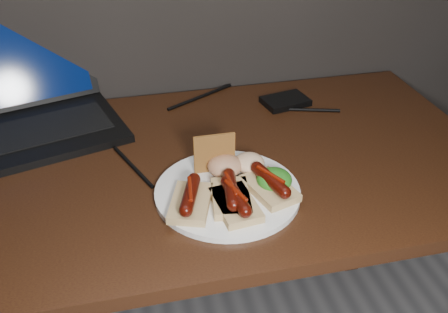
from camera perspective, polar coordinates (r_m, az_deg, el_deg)
name	(u,v)px	position (r m, az deg, el deg)	size (l,w,h in m)	color
desk	(179,196)	(1.13, -5.13, -4.49)	(1.40, 0.70, 0.75)	#351E0D
laptop	(33,106)	(1.28, -20.98, 5.43)	(0.44, 0.44, 0.25)	black
hard_drive	(285,101)	(1.33, 7.02, 6.29)	(0.12, 0.08, 0.02)	black
desk_cables	(152,132)	(1.20, -8.17, 2.74)	(0.90, 0.44, 0.01)	black
plate	(227,192)	(0.98, 0.40, -4.05)	(0.29, 0.29, 0.01)	white
bread_sausage_left	(190,199)	(0.93, -3.86, -4.89)	(0.10, 0.13, 0.04)	#D5B87D
bread_sausage_center	(231,194)	(0.94, 0.80, -4.30)	(0.09, 0.12, 0.04)	#D5B87D
bread_sausage_right	(270,185)	(0.97, 5.27, -3.21)	(0.10, 0.13, 0.04)	#D5B87D
bread_sausage_extra	(236,201)	(0.92, 1.34, -5.08)	(0.08, 0.12, 0.04)	#D5B87D
crispbread	(214,153)	(1.01, -1.10, 0.39)	(0.09, 0.01, 0.09)	#AB6C2F
salad_greens	(274,180)	(0.98, 5.76, -2.64)	(0.07, 0.07, 0.04)	#135A12
salsa_mound	(225,166)	(1.01, 0.10, -1.05)	(0.07, 0.07, 0.04)	maroon
coleslaw_mound	(249,163)	(1.03, 2.89, -0.71)	(0.06, 0.06, 0.04)	beige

